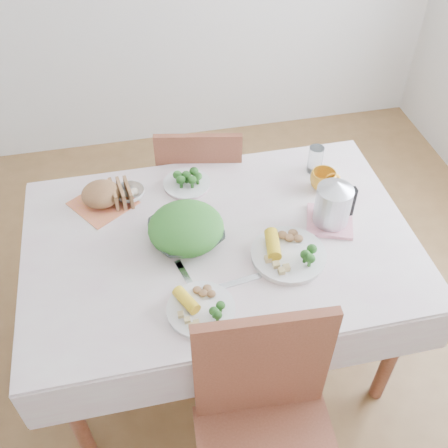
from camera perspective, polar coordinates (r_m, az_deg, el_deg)
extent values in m
plane|color=brown|center=(2.63, -0.34, -13.10)|extent=(3.60, 3.60, 0.00)
cube|color=brown|center=(2.32, -0.38, -8.20)|extent=(1.40, 0.90, 0.75)
cube|color=silver|center=(2.03, -0.43, -1.75)|extent=(1.50, 1.00, 0.01)
cube|color=brown|center=(2.72, -2.49, 4.30)|extent=(0.48, 0.48, 0.90)
imported|color=white|center=(2.01, -4.11, -1.04)|extent=(0.33, 0.33, 0.07)
cylinder|color=white|center=(1.80, -2.52, -9.28)|extent=(0.26, 0.26, 0.02)
cylinder|color=white|center=(1.97, 7.02, -3.39)|extent=(0.38, 0.38, 0.02)
cylinder|color=beige|center=(2.26, -4.07, 4.40)|extent=(0.27, 0.27, 0.02)
cube|color=#E4784C|center=(2.23, -13.03, 2.24)|extent=(0.31, 0.31, 0.00)
ellipsoid|color=brown|center=(2.19, -13.27, 3.31)|extent=(0.18, 0.17, 0.10)
imported|color=white|center=(2.22, -10.21, 3.29)|extent=(0.15, 0.15, 0.04)
imported|color=gold|center=(2.26, 10.72, 4.72)|extent=(0.14, 0.14, 0.09)
cylinder|color=white|center=(2.33, 9.92, 7.00)|extent=(0.08, 0.08, 0.12)
cube|color=pink|center=(2.13, 11.41, 0.32)|extent=(0.23, 0.23, 0.01)
cylinder|color=#B2B5BA|center=(2.05, 11.86, 2.56)|extent=(0.15, 0.15, 0.20)
cube|color=silver|center=(1.89, -3.85, -6.22)|extent=(0.07, 0.19, 0.00)
cube|color=silver|center=(1.97, 5.56, -3.64)|extent=(0.14, 0.15, 0.00)
cube|color=silver|center=(1.88, 1.00, -6.48)|extent=(0.22, 0.05, 0.00)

